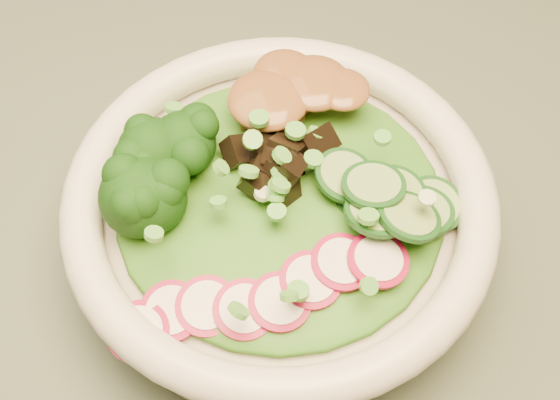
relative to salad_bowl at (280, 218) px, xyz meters
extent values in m
cylinder|color=black|center=(0.41, 0.30, -0.43)|extent=(0.06, 0.06, 0.72)
cube|color=#465345|center=(-0.14, -0.05, -0.05)|extent=(1.20, 0.80, 0.03)
cylinder|color=silver|center=(0.00, 0.00, -0.01)|extent=(0.22, 0.22, 0.05)
torus|color=silver|center=(0.00, 0.00, 0.02)|extent=(0.24, 0.24, 0.02)
ellipsoid|color=#2B5B13|center=(0.00, 0.00, 0.02)|extent=(0.18, 0.18, 0.02)
ellipsoid|color=brown|center=(0.02, 0.05, 0.04)|extent=(0.06, 0.05, 0.01)
camera|label=1|loc=(-0.06, -0.23, 0.38)|focal=50.00mm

